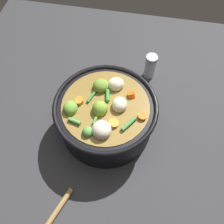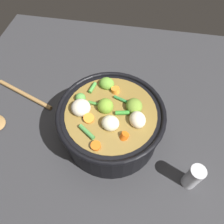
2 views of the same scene
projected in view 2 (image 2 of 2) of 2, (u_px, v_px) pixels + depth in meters
The scene contains 4 objects.
ground_plane at pixel (111, 134), 0.65m from camera, with size 1.10×1.10×0.00m, color #2D2D30.
cooking_pot at pixel (111, 123), 0.60m from camera, with size 0.29×0.29×0.15m.
wooden_spoon at pixel (8, 111), 0.69m from camera, with size 0.22×0.21×0.02m.
salt_shaker at pixel (193, 177), 0.54m from camera, with size 0.04×0.04×0.09m.
Camera 2 is at (-0.06, 0.31, 0.58)m, focal length 34.49 mm.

